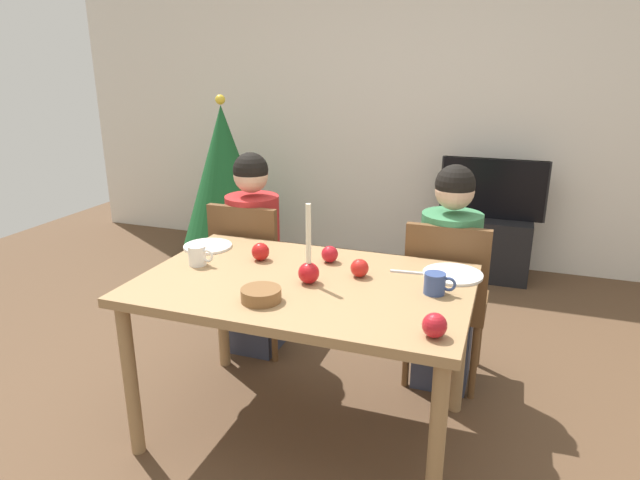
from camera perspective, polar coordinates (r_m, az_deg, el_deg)
The scene contains 21 objects.
ground_plane at distance 2.73m, azimuth -1.49°, elevation -18.95°, with size 7.68×7.68×0.00m, color brown.
back_wall at distance 4.71m, azimuth 10.15°, elevation 13.63°, with size 6.40×0.10×2.60m, color silver.
dining_table at distance 2.39m, azimuth -1.62°, elevation -6.06°, with size 1.40×0.90×0.75m.
chair_left at distance 3.17m, azimuth -7.06°, elevation -2.96°, with size 0.40×0.40×0.90m.
chair_right at distance 2.88m, azimuth 12.92°, elevation -5.53°, with size 0.40×0.40×0.90m.
person_left_child at distance 3.18m, azimuth -6.84°, elevation -1.79°, with size 0.30×0.30×1.17m.
person_right_child at distance 2.89m, azimuth 13.08°, elevation -4.23°, with size 0.30×0.30×1.17m.
tv_stand at distance 4.55m, azimuth 16.93°, elevation -0.68°, with size 0.64×0.40×0.48m, color black.
tv at distance 4.43m, azimuth 17.48°, elevation 5.09°, with size 0.79×0.05×0.46m.
christmas_tree at distance 4.67m, azimuth -9.87°, elevation 6.45°, with size 0.75×0.75×1.39m.
candle_centerpiece at distance 2.30m, azimuth -1.18°, elevation -2.86°, with size 0.09×0.09×0.34m.
plate_left at distance 2.82m, azimuth -11.55°, elevation -0.63°, with size 0.24×0.24×0.01m, color white.
plate_right at distance 2.47m, azimuth 13.58°, elevation -3.46°, with size 0.26×0.26×0.01m, color white.
mug_left at distance 2.57m, azimuth -12.53°, elevation -1.57°, with size 0.12×0.08×0.09m.
mug_right at distance 2.25m, azimuth 11.88°, elevation -4.43°, with size 0.13×0.09×0.09m.
fork_right at distance 2.46m, azimuth 9.37°, elevation -3.33°, with size 0.18×0.01×0.01m, color silver.
bowl_walnuts at distance 2.16m, azimuth -6.12°, elevation -5.66°, with size 0.16×0.16×0.05m, color brown.
apple_near_candle at distance 2.38m, azimuth 4.12°, elevation -2.91°, with size 0.08×0.08×0.08m, color red.
apple_by_left_plate at distance 2.59m, azimuth -6.18°, elevation -1.21°, with size 0.08×0.08×0.08m, color #B51615.
apple_by_right_mug at distance 2.55m, azimuth 1.01°, elevation -1.47°, with size 0.08×0.08×0.08m, color #AF161F.
apple_far_edge at distance 1.91m, azimuth 11.78°, elevation -8.64°, with size 0.09×0.09×0.09m, color #AE1721.
Camera 1 is at (0.79, -2.03, 1.64)m, focal length 30.90 mm.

